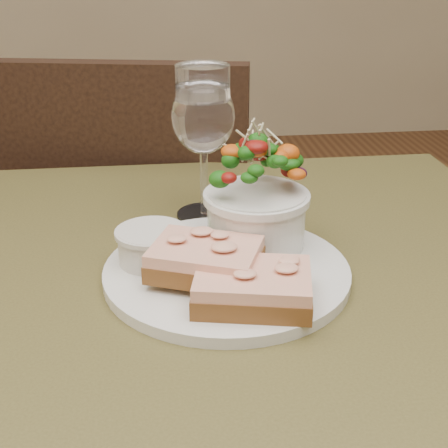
{
  "coord_description": "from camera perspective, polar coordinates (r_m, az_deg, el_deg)",
  "views": [
    {
      "loc": [
        -0.05,
        -0.53,
        1.07
      ],
      "look_at": [
        0.02,
        0.04,
        0.81
      ],
      "focal_mm": 50.0,
      "sensor_mm": 36.0,
      "label": 1
    }
  ],
  "objects": [
    {
      "name": "garnish",
      "position": [
        0.7,
        -5.38,
        -0.75
      ],
      "size": [
        0.05,
        0.04,
        0.02
      ],
      "color": "#0E3A0A",
      "rests_on": "dinner_plate"
    },
    {
      "name": "sandwich_front",
      "position": [
        0.58,
        2.65,
        -5.75
      ],
      "size": [
        0.12,
        0.1,
        0.03
      ],
      "rotation": [
        0.0,
        0.0,
        -0.21
      ],
      "color": "#442912",
      "rests_on": "dinner_plate"
    },
    {
      "name": "salad_bowl",
      "position": [
        0.67,
        3.0,
        2.73
      ],
      "size": [
        0.11,
        0.11,
        0.13
      ],
      "color": "silver",
      "rests_on": "dinner_plate"
    },
    {
      "name": "cafe_table",
      "position": [
        0.68,
        -1.2,
        -13.85
      ],
      "size": [
        0.8,
        0.8,
        0.75
      ],
      "color": "#413C1C",
      "rests_on": "ground"
    },
    {
      "name": "sandwich_back",
      "position": [
        0.61,
        -1.7,
        -3.26
      ],
      "size": [
        0.13,
        0.11,
        0.03
      ],
      "rotation": [
        0.0,
        0.0,
        -0.38
      ],
      "color": "#442912",
      "rests_on": "dinner_plate"
    },
    {
      "name": "chair_far",
      "position": [
        1.38,
        -6.65,
        -9.72
      ],
      "size": [
        0.49,
        0.49,
        0.9
      ],
      "rotation": [
        0.0,
        0.0,
        2.94
      ],
      "color": "black",
      "rests_on": "ground"
    },
    {
      "name": "wine_glass",
      "position": [
        0.75,
        -1.91,
        9.4
      ],
      "size": [
        0.08,
        0.08,
        0.18
      ],
      "color": "white",
      "rests_on": "cafe_table"
    },
    {
      "name": "dinner_plate",
      "position": [
        0.65,
        0.24,
        -4.39
      ],
      "size": [
        0.25,
        0.25,
        0.01
      ],
      "primitive_type": "cylinder",
      "color": "silver",
      "rests_on": "cafe_table"
    },
    {
      "name": "ramekin",
      "position": [
        0.65,
        -6.64,
        -1.83
      ],
      "size": [
        0.07,
        0.07,
        0.04
      ],
      "color": "beige",
      "rests_on": "dinner_plate"
    }
  ]
}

